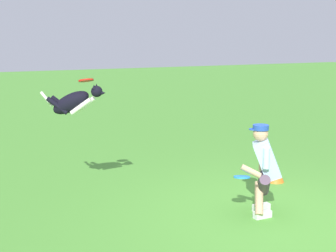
{
  "coord_description": "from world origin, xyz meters",
  "views": [
    {
      "loc": [
        3.98,
        4.98,
        2.5
      ],
      "look_at": [
        1.16,
        -1.07,
        1.22
      ],
      "focal_mm": 50.38,
      "sensor_mm": 36.0,
      "label": 1
    }
  ],
  "objects_px": {
    "frisbee_flying": "(86,80)",
    "training_cone": "(276,172)",
    "frisbee_held": "(242,177)",
    "person": "(264,167)",
    "dog": "(74,102)"
  },
  "relations": [
    {
      "from": "frisbee_flying",
      "to": "training_cone",
      "type": "relative_size",
      "value": 0.68
    },
    {
      "from": "frisbee_held",
      "to": "training_cone",
      "type": "relative_size",
      "value": 0.68
    },
    {
      "from": "person",
      "to": "training_cone",
      "type": "bearing_deg",
      "value": -100.6
    },
    {
      "from": "frisbee_flying",
      "to": "training_cone",
      "type": "distance_m",
      "value": 3.64
    },
    {
      "from": "person",
      "to": "frisbee_flying",
      "type": "xyz_separation_m",
      "value": [
        2.07,
        -1.6,
        1.16
      ]
    },
    {
      "from": "person",
      "to": "dog",
      "type": "xyz_separation_m",
      "value": [
        2.22,
        -1.74,
        0.83
      ]
    },
    {
      "from": "frisbee_flying",
      "to": "frisbee_held",
      "type": "distance_m",
      "value": 2.65
    },
    {
      "from": "frisbee_flying",
      "to": "person",
      "type": "bearing_deg",
      "value": 142.31
    },
    {
      "from": "dog",
      "to": "training_cone",
      "type": "distance_m",
      "value": 3.66
    },
    {
      "from": "person",
      "to": "frisbee_held",
      "type": "xyz_separation_m",
      "value": [
        0.39,
        0.03,
        -0.09
      ]
    },
    {
      "from": "dog",
      "to": "frisbee_held",
      "type": "height_order",
      "value": "dog"
    },
    {
      "from": "frisbee_held",
      "to": "dog",
      "type": "bearing_deg",
      "value": -44.02
    },
    {
      "from": "person",
      "to": "frisbee_flying",
      "type": "relative_size",
      "value": 5.73
    },
    {
      "from": "frisbee_flying",
      "to": "training_cone",
      "type": "xyz_separation_m",
      "value": [
        -3.2,
        0.44,
        -1.69
      ]
    },
    {
      "from": "person",
      "to": "frisbee_held",
      "type": "distance_m",
      "value": 0.4
    }
  ]
}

